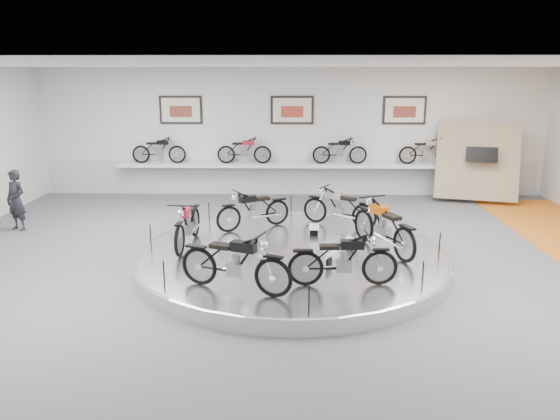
{
  "coord_description": "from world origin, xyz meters",
  "views": [
    {
      "loc": [
        -0.01,
        -10.33,
        3.91
      ],
      "look_at": [
        -0.24,
        0.6,
        1.1
      ],
      "focal_mm": 35.0,
      "sensor_mm": 36.0,
      "label": 1
    }
  ],
  "objects_px": {
    "bike_a": "(339,207)",
    "bike_f": "(383,226)",
    "bike_e": "(343,259)",
    "shelf": "(292,165)",
    "bike_d": "(235,262)",
    "display_platform": "(292,258)",
    "bike_b": "(253,209)",
    "visitor": "(16,200)",
    "bike_c": "(187,223)"
  },
  "relations": [
    {
      "from": "display_platform",
      "to": "shelf",
      "type": "relative_size",
      "value": 0.58
    },
    {
      "from": "bike_c",
      "to": "bike_d",
      "type": "distance_m",
      "value": 2.71
    },
    {
      "from": "shelf",
      "to": "bike_c",
      "type": "bearing_deg",
      "value": -109.87
    },
    {
      "from": "shelf",
      "to": "bike_f",
      "type": "xyz_separation_m",
      "value": [
        1.87,
        -6.33,
        -0.16
      ]
    },
    {
      "from": "display_platform",
      "to": "bike_d",
      "type": "bearing_deg",
      "value": -114.49
    },
    {
      "from": "bike_a",
      "to": "bike_f",
      "type": "distance_m",
      "value": 1.99
    },
    {
      "from": "display_platform",
      "to": "bike_a",
      "type": "bearing_deg",
      "value": 59.57
    },
    {
      "from": "shelf",
      "to": "bike_c",
      "type": "height_order",
      "value": "bike_c"
    },
    {
      "from": "bike_d",
      "to": "bike_b",
      "type": "bearing_deg",
      "value": 110.85
    },
    {
      "from": "shelf",
      "to": "visitor",
      "type": "xyz_separation_m",
      "value": [
        -6.88,
        -3.95,
        -0.23
      ]
    },
    {
      "from": "shelf",
      "to": "bike_f",
      "type": "relative_size",
      "value": 5.99
    },
    {
      "from": "display_platform",
      "to": "bike_e",
      "type": "height_order",
      "value": "bike_e"
    },
    {
      "from": "bike_b",
      "to": "bike_e",
      "type": "relative_size",
      "value": 0.99
    },
    {
      "from": "bike_d",
      "to": "bike_a",
      "type": "bearing_deg",
      "value": 84.16
    },
    {
      "from": "bike_e",
      "to": "shelf",
      "type": "bearing_deg",
      "value": 93.31
    },
    {
      "from": "bike_e",
      "to": "display_platform",
      "type": "bearing_deg",
      "value": 113.34
    },
    {
      "from": "bike_d",
      "to": "bike_c",
      "type": "bearing_deg",
      "value": 138.97
    },
    {
      "from": "display_platform",
      "to": "bike_f",
      "type": "bearing_deg",
      "value": 2.17
    },
    {
      "from": "bike_f",
      "to": "bike_c",
      "type": "bearing_deg",
      "value": 61.41
    },
    {
      "from": "bike_e",
      "to": "bike_f",
      "type": "bearing_deg",
      "value": 59.16
    },
    {
      "from": "bike_a",
      "to": "bike_f",
      "type": "height_order",
      "value": "bike_f"
    },
    {
      "from": "bike_a",
      "to": "bike_f",
      "type": "relative_size",
      "value": 0.87
    },
    {
      "from": "shelf",
      "to": "bike_e",
      "type": "bearing_deg",
      "value": -83.88
    },
    {
      "from": "bike_a",
      "to": "bike_c",
      "type": "distance_m",
      "value": 3.68
    },
    {
      "from": "display_platform",
      "to": "bike_d",
      "type": "height_order",
      "value": "bike_d"
    },
    {
      "from": "shelf",
      "to": "bike_e",
      "type": "height_order",
      "value": "bike_e"
    },
    {
      "from": "shelf",
      "to": "bike_d",
      "type": "bearing_deg",
      "value": -96.35
    },
    {
      "from": "bike_a",
      "to": "bike_d",
      "type": "xyz_separation_m",
      "value": [
        -2.07,
        -3.99,
        0.04
      ]
    },
    {
      "from": "bike_b",
      "to": "visitor",
      "type": "relative_size",
      "value": 1.04
    },
    {
      "from": "visitor",
      "to": "bike_b",
      "type": "bearing_deg",
      "value": 15.45
    },
    {
      "from": "shelf",
      "to": "visitor",
      "type": "height_order",
      "value": "visitor"
    },
    {
      "from": "bike_a",
      "to": "bike_b",
      "type": "bearing_deg",
      "value": 35.44
    },
    {
      "from": "bike_a",
      "to": "bike_c",
      "type": "xyz_separation_m",
      "value": [
        -3.32,
        -1.58,
        0.03
      ]
    },
    {
      "from": "visitor",
      "to": "bike_c",
      "type": "bearing_deg",
      "value": -1.36
    },
    {
      "from": "bike_b",
      "to": "bike_c",
      "type": "xyz_separation_m",
      "value": [
        -1.3,
        -1.33,
        0.03
      ]
    },
    {
      "from": "shelf",
      "to": "bike_a",
      "type": "height_order",
      "value": "bike_a"
    },
    {
      "from": "bike_e",
      "to": "visitor",
      "type": "height_order",
      "value": "visitor"
    },
    {
      "from": "visitor",
      "to": "bike_d",
      "type": "bearing_deg",
      "value": -14.4
    },
    {
      "from": "bike_d",
      "to": "display_platform",
      "type": "bearing_deg",
      "value": 87.1
    },
    {
      "from": "shelf",
      "to": "bike_b",
      "type": "distance_m",
      "value": 4.82
    },
    {
      "from": "display_platform",
      "to": "visitor",
      "type": "distance_m",
      "value": 7.33
    },
    {
      "from": "bike_d",
      "to": "visitor",
      "type": "height_order",
      "value": "visitor"
    },
    {
      "from": "bike_a",
      "to": "bike_f",
      "type": "xyz_separation_m",
      "value": [
        0.74,
        -1.85,
        0.07
      ]
    },
    {
      "from": "bike_d",
      "to": "bike_f",
      "type": "relative_size",
      "value": 0.95
    },
    {
      "from": "bike_c",
      "to": "visitor",
      "type": "height_order",
      "value": "visitor"
    },
    {
      "from": "display_platform",
      "to": "bike_b",
      "type": "distance_m",
      "value": 1.99
    },
    {
      "from": "bike_a",
      "to": "shelf",
      "type": "bearing_deg",
      "value": -47.49
    },
    {
      "from": "bike_e",
      "to": "visitor",
      "type": "relative_size",
      "value": 1.05
    },
    {
      "from": "bike_a",
      "to": "bike_f",
      "type": "bearing_deg",
      "value": 140.24
    },
    {
      "from": "bike_a",
      "to": "bike_b",
      "type": "height_order",
      "value": "bike_a"
    }
  ]
}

